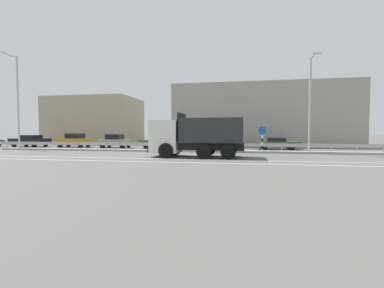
{
  "coord_description": "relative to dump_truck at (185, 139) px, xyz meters",
  "views": [
    {
      "loc": [
        4.34,
        -21.34,
        1.79
      ],
      "look_at": [
        0.66,
        -0.67,
        0.83
      ],
      "focal_mm": 24.0,
      "sensor_mm": 36.0,
      "label": 1
    }
  ],
  "objects": [
    {
      "name": "ground_plane",
      "position": [
        -0.53,
        2.94,
        -1.3
      ],
      "size": [
        320.0,
        320.0,
        0.0
      ],
      "primitive_type": "plane",
      "color": "#605E5B"
    },
    {
      "name": "lane_strip_0",
      "position": [
        0.96,
        -1.82,
        -1.3
      ],
      "size": [
        70.78,
        0.16,
        0.01
      ],
      "primitive_type": "cube",
      "color": "silver",
      "rests_on": "ground_plane"
    },
    {
      "name": "lane_strip_1",
      "position": [
        0.96,
        -3.62,
        -1.3
      ],
      "size": [
        70.78,
        0.16,
        0.01
      ],
      "primitive_type": "cube",
      "color": "silver",
      "rests_on": "ground_plane"
    },
    {
      "name": "median_island",
      "position": [
        -0.53,
        4.57,
        -1.21
      ],
      "size": [
        38.93,
        1.1,
        0.18
      ],
      "primitive_type": "cube",
      "color": "gray",
      "rests_on": "ground_plane"
    },
    {
      "name": "median_guardrail",
      "position": [
        -0.53,
        5.71,
        -0.73
      ],
      "size": [
        70.78,
        0.09,
        0.78
      ],
      "color": "#9EA0A5",
      "rests_on": "ground_plane"
    },
    {
      "name": "dump_truck",
      "position": [
        0.0,
        0.0,
        0.0
      ],
      "size": [
        6.79,
        2.83,
        3.18
      ],
      "rotation": [
        0.0,
        0.0,
        1.55
      ],
      "color": "silver",
      "rests_on": "ground_plane"
    },
    {
      "name": "median_road_sign",
      "position": [
        5.91,
        4.57,
        -0.03
      ],
      "size": [
        0.82,
        0.16,
        2.36
      ],
      "color": "white",
      "rests_on": "ground_plane"
    },
    {
      "name": "street_lamp_0",
      "position": [
        -18.56,
        4.51,
        3.99
      ],
      "size": [
        0.71,
        2.33,
        9.59
      ],
      "color": "#ADADB2",
      "rests_on": "ground_plane"
    },
    {
      "name": "street_lamp_1",
      "position": [
        9.74,
        4.37,
        3.17
      ],
      "size": [
        0.7,
        1.96,
        8.05
      ],
      "color": "#ADADB2",
      "rests_on": "ground_plane"
    },
    {
      "name": "parked_car_1",
      "position": [
        -21.41,
        9.21,
        -0.55
      ],
      "size": [
        4.58,
        2.06,
        1.45
      ],
      "rotation": [
        0.0,
        0.0,
        1.56
      ],
      "color": "black",
      "rests_on": "ground_plane"
    },
    {
      "name": "parked_car_2",
      "position": [
        -15.56,
        9.51,
        -0.49
      ],
      "size": [
        4.29,
        1.83,
        1.66
      ],
      "rotation": [
        0.0,
        0.0,
        1.59
      ],
      "color": "#B27A14",
      "rests_on": "ground_plane"
    },
    {
      "name": "parked_car_3",
      "position": [
        -10.07,
        9.16,
        -0.53
      ],
      "size": [
        3.9,
        1.92,
        1.58
      ],
      "rotation": [
        0.0,
        0.0,
        -1.57
      ],
      "color": "gray",
      "rests_on": "ground_plane"
    },
    {
      "name": "parked_car_4",
      "position": [
        -4.5,
        8.98,
        -0.57
      ],
      "size": [
        4.86,
        2.22,
        1.43
      ],
      "rotation": [
        0.0,
        0.0,
        -1.63
      ],
      "color": "#335B33",
      "rests_on": "ground_plane"
    },
    {
      "name": "parked_car_5",
      "position": [
        1.79,
        9.24,
        -0.54
      ],
      "size": [
        3.86,
        1.94,
        1.52
      ],
      "rotation": [
        0.0,
        0.0,
        1.55
      ],
      "color": "navy",
      "rests_on": "ground_plane"
    },
    {
      "name": "parked_car_6",
      "position": [
        7.84,
        9.41,
        -0.65
      ],
      "size": [
        4.34,
        2.05,
        1.23
      ],
      "rotation": [
        0.0,
        0.0,
        -1.6
      ],
      "color": "#335B33",
      "rests_on": "ground_plane"
    },
    {
      "name": "background_building_0",
      "position": [
        -18.69,
        19.5,
        2.29
      ],
      "size": [
        13.21,
        8.7,
        7.18
      ],
      "primitive_type": "cube",
      "color": "tan",
      "rests_on": "ground_plane"
    },
    {
      "name": "background_building_1",
      "position": [
        6.81,
        18.95,
        2.59
      ],
      "size": [
        22.21,
        12.91,
        7.78
      ],
      "primitive_type": "cube",
      "color": "gray",
      "rests_on": "ground_plane"
    }
  ]
}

